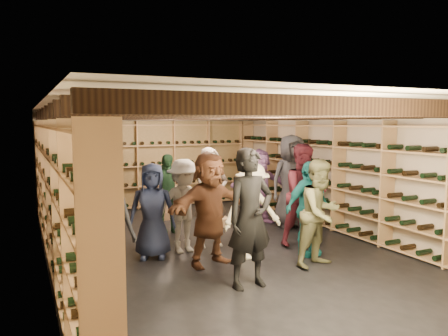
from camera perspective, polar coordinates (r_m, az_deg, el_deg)
ground at (r=7.65m, az=-0.71°, el=-10.08°), size 8.00×8.00×0.00m
walls at (r=7.41m, az=-0.72°, el=-1.12°), size 5.52×8.02×2.40m
ceiling at (r=7.36m, az=-0.74°, el=8.20°), size 5.50×8.00×0.01m
ceiling_joists at (r=7.35m, az=-0.73°, el=7.11°), size 5.40×7.12×0.18m
wine_rack_left at (r=6.79m, az=-20.92°, el=-3.22°), size 0.32×7.50×2.15m
wine_rack_right at (r=8.79m, az=14.72°, el=-1.02°), size 0.32×7.50×2.15m
wine_rack_back at (r=11.00m, az=-8.99°, el=0.47°), size 4.70×0.30×2.15m
crate_stack_left at (r=9.72m, az=-7.61°, el=-4.61°), size 0.55×0.41×0.68m
crate_stack_right at (r=9.88m, az=-5.74°, el=-4.42°), size 0.56×0.44×0.68m
crate_loose at (r=8.99m, az=-1.01°, el=-7.08°), size 0.52×0.37×0.17m
person_0 at (r=5.70m, az=-16.03°, el=-6.34°), size 1.01×0.77×1.84m
person_1 at (r=5.60m, az=3.42°, el=-6.57°), size 0.69×0.48×1.80m
person_2 at (r=6.58m, az=12.50°, el=-5.77°), size 0.88×0.76×1.58m
person_3 at (r=6.83m, az=3.69°, el=-5.60°), size 0.98×0.59×1.49m
person_4 at (r=7.09m, az=10.89°, el=-5.21°), size 0.93×0.50×1.51m
person_5 at (r=6.48m, az=-1.89°, el=-5.29°), size 1.65×0.85×1.70m
person_6 at (r=6.91m, az=-9.35°, el=-5.53°), size 0.85×0.69×1.49m
person_7 at (r=7.43m, az=-1.71°, el=-3.85°), size 0.62×0.42×1.70m
person_8 at (r=7.61m, az=10.51°, el=-3.49°), size 0.86×0.67×1.75m
person_9 at (r=7.14m, az=-5.30°, el=-4.96°), size 1.02×0.62×1.53m
person_10 at (r=8.46m, az=-7.49°, el=-3.29°), size 0.90×0.38×1.52m
person_11 at (r=9.18m, az=4.72°, el=-2.38°), size 1.47×0.51×1.57m
person_12 at (r=8.88m, az=8.80°, el=-1.72°), size 0.95×0.65×1.88m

